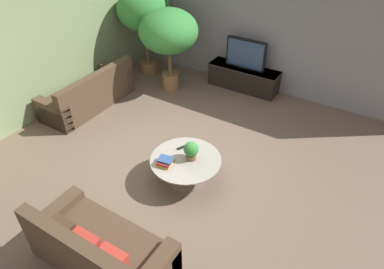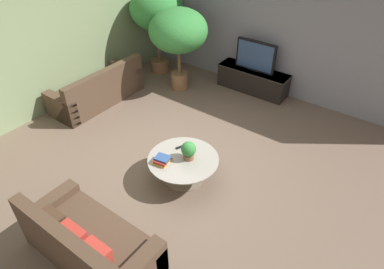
% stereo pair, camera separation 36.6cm
% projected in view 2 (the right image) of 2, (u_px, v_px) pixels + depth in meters
% --- Properties ---
extents(ground_plane, '(24.00, 24.00, 0.00)m').
position_uv_depth(ground_plane, '(180.00, 160.00, 6.01)').
color(ground_plane, brown).
extents(back_wall_stone, '(7.40, 0.12, 3.00)m').
position_uv_depth(back_wall_stone, '(273.00, 24.00, 7.22)').
color(back_wall_stone, gray).
rests_on(back_wall_stone, ground).
extents(side_wall_left, '(0.12, 7.40, 3.00)m').
position_uv_depth(side_wall_left, '(55.00, 33.00, 6.79)').
color(side_wall_left, gray).
rests_on(side_wall_left, ground).
extents(media_console, '(1.65, 0.50, 0.52)m').
position_uv_depth(media_console, '(253.00, 80.00, 7.82)').
color(media_console, black).
rests_on(media_console, ground).
extents(television, '(0.92, 0.13, 0.66)m').
position_uv_depth(television, '(256.00, 56.00, 7.47)').
color(television, black).
rests_on(television, media_console).
extents(coffee_table, '(1.13, 1.13, 0.44)m').
position_uv_depth(coffee_table, '(183.00, 165.00, 5.45)').
color(coffee_table, '#756656').
rests_on(coffee_table, ground).
extents(couch_by_wall, '(0.84, 2.05, 0.84)m').
position_uv_depth(couch_by_wall, '(98.00, 90.00, 7.41)').
color(couch_by_wall, '#4C3828').
rests_on(couch_by_wall, ground).
extents(couch_near_entry, '(1.80, 0.84, 0.84)m').
position_uv_depth(couch_near_entry, '(89.00, 244.00, 4.29)').
color(couch_near_entry, '#4C3828').
rests_on(couch_near_entry, ground).
extents(potted_palm_tall, '(1.24, 1.24, 2.08)m').
position_uv_depth(potted_palm_tall, '(157.00, 11.00, 7.89)').
color(potted_palm_tall, brown).
rests_on(potted_palm_tall, ground).
extents(potted_palm_corner, '(1.28, 1.28, 1.84)m').
position_uv_depth(potted_palm_corner, '(179.00, 33.00, 7.29)').
color(potted_palm_corner, brown).
rests_on(potted_palm_corner, ground).
extents(potted_plant_tabletop, '(0.24, 0.24, 0.31)m').
position_uv_depth(potted_plant_tabletop, '(189.00, 150.00, 5.28)').
color(potted_plant_tabletop, brown).
rests_on(potted_plant_tabletop, coffee_table).
extents(book_stack, '(0.27, 0.29, 0.10)m').
position_uv_depth(book_stack, '(162.00, 160.00, 5.28)').
color(book_stack, gold).
rests_on(book_stack, coffee_table).
extents(remote_black, '(0.10, 0.16, 0.02)m').
position_uv_depth(remote_black, '(180.00, 147.00, 5.59)').
color(remote_black, black).
rests_on(remote_black, coffee_table).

